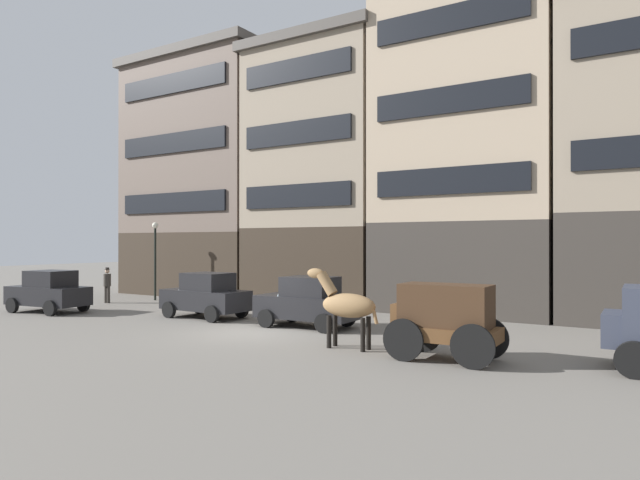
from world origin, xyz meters
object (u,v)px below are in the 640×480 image
streetlamp_curbside (155,250)px  draft_horse (346,305)px  sedan_dark (49,291)px  cargo_wagon (444,316)px  pedestrian_officer (107,284)px  sedan_light (206,295)px  sedan_parked_curb (308,302)px

streetlamp_curbside → draft_horse: bearing=-22.5°
sedan_dark → cargo_wagon: bearing=-0.9°
streetlamp_curbside → pedestrian_officer: bearing=-113.1°
sedan_dark → streetlamp_curbside: 6.24m
sedan_light → pedestrian_officer: size_ratio=2.08×
draft_horse → sedan_parked_curb: 4.20m
cargo_wagon → pedestrian_officer: (-19.03, 4.02, -0.17)m
sedan_dark → pedestrian_officer: (-0.99, 3.74, 0.07)m
cargo_wagon → pedestrian_officer: cargo_wagon is taller
sedan_parked_curb → pedestrian_officer: size_ratio=2.09×
streetlamp_curbside → cargo_wagon: bearing=-19.1°
sedan_dark → sedan_parked_curb: bearing=11.8°
sedan_dark → sedan_light: 7.46m
cargo_wagon → sedan_light: cargo_wagon is taller
draft_horse → streetlamp_curbside: (-15.13, 6.26, 1.40)m
cargo_wagon → sedan_light: 11.28m
sedan_dark → pedestrian_officer: size_ratio=2.15×
draft_horse → cargo_wagon: bearing=0.0°
pedestrian_officer → draft_horse: bearing=-14.0°
sedan_light → pedestrian_officer: (-8.07, 1.38, 0.07)m
draft_horse → sedan_dark: size_ratio=0.61×
sedan_parked_curb → streetlamp_curbside: streetlamp_curbside is taller
cargo_wagon → pedestrian_officer: 19.45m
draft_horse → sedan_parked_curb: draft_horse is taller
draft_horse → pedestrian_officer: 16.58m
cargo_wagon → sedan_parked_curb: 6.69m
cargo_wagon → streetlamp_curbside: streetlamp_curbside is taller
sedan_parked_curb → streetlamp_curbside: size_ratio=0.91×
sedan_dark → streetlamp_curbside: (-0.04, 5.99, 1.76)m
cargo_wagon → draft_horse: 2.95m
draft_horse → sedan_parked_curb: bearing=138.7°
sedan_parked_curb → pedestrian_officer: bearing=174.5°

